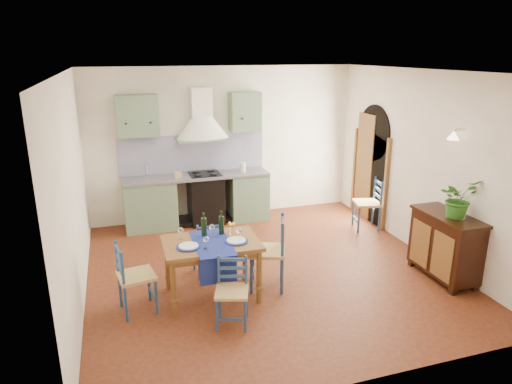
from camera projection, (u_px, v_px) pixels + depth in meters
floor at (267, 270)px, 6.64m from camera, size 5.00×5.00×0.00m
back_wall at (202, 166)px, 8.28m from camera, size 5.00×0.96×2.80m
right_wall at (411, 164)px, 7.22m from camera, size 0.26×5.00×2.80m
left_wall at (73, 194)px, 5.51m from camera, size 0.04×5.00×2.80m
ceiling at (269, 71)px, 5.81m from camera, size 5.00×5.00×0.01m
dining_table at (212, 248)px, 5.74m from camera, size 1.21×0.91×1.08m
chair_near at (232, 291)px, 5.23m from camera, size 0.47×0.47×0.80m
chair_far at (208, 247)px, 6.40m from camera, size 0.40×0.40×0.81m
chair_left at (134, 277)px, 5.45m from camera, size 0.48×0.48×0.90m
chair_right at (270, 252)px, 6.02m from camera, size 0.59×0.59×0.99m
chair_spare at (369, 204)px, 8.05m from camera, size 0.52×0.52×0.91m
sideboard at (445, 244)px, 6.27m from camera, size 0.50×1.05×0.94m
potted_plant at (458, 198)px, 5.98m from camera, size 0.54×0.48×0.52m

